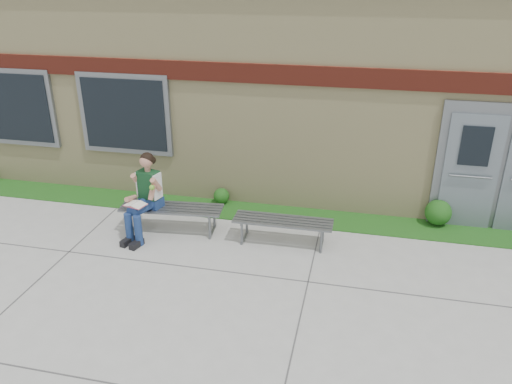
# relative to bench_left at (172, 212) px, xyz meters

# --- Properties ---
(ground) EXTENTS (80.00, 80.00, 0.00)m
(ground) POSITION_rel_bench_left_xyz_m (1.58, -1.59, -0.36)
(ground) COLOR #9E9E99
(ground) RESTS_ON ground
(grass_strip) EXTENTS (16.00, 0.80, 0.02)m
(grass_strip) POSITION_rel_bench_left_xyz_m (1.58, 1.01, -0.35)
(grass_strip) COLOR #154B14
(grass_strip) RESTS_ON ground
(school_building) EXTENTS (16.20, 6.22, 4.20)m
(school_building) POSITION_rel_bench_left_xyz_m (1.58, 4.40, 1.74)
(school_building) COLOR beige
(school_building) RESTS_ON ground
(bench_left) EXTENTS (1.85, 0.68, 0.47)m
(bench_left) POSITION_rel_bench_left_xyz_m (0.00, 0.00, 0.00)
(bench_left) COLOR slate
(bench_left) RESTS_ON ground
(bench_right) EXTENTS (1.68, 0.48, 0.44)m
(bench_right) POSITION_rel_bench_left_xyz_m (2.00, 0.00, -0.02)
(bench_right) COLOR slate
(bench_right) RESTS_ON ground
(girl) EXTENTS (0.58, 0.96, 1.48)m
(girl) POSITION_rel_bench_left_xyz_m (-0.38, -0.22, 0.40)
(girl) COLOR navy
(girl) RESTS_ON ground
(shrub_mid) EXTENTS (0.31, 0.31, 0.31)m
(shrub_mid) POSITION_rel_bench_left_xyz_m (0.54, 1.26, -0.19)
(shrub_mid) COLOR #154B14
(shrub_mid) RESTS_ON grass_strip
(shrub_east) EXTENTS (0.47, 0.47, 0.47)m
(shrub_east) POSITION_rel_bench_left_xyz_m (4.66, 1.26, -0.11)
(shrub_east) COLOR #154B14
(shrub_east) RESTS_ON grass_strip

